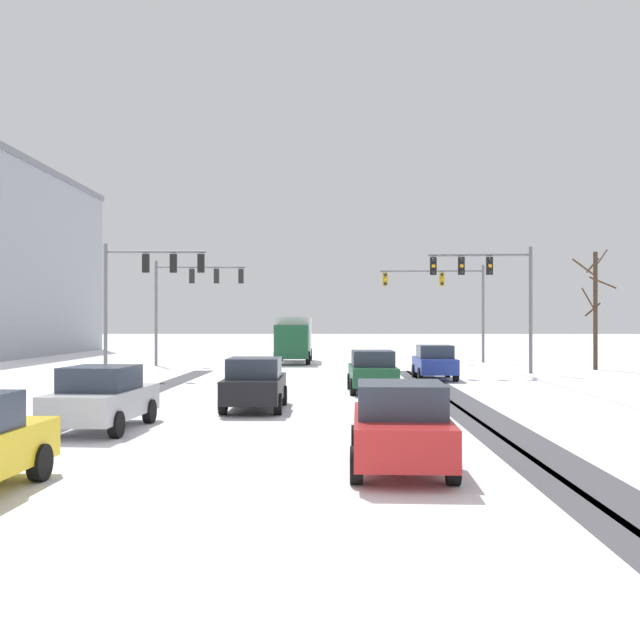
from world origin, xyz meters
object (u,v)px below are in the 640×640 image
at_px(traffic_signal_far_left, 192,289).
at_px(car_silver_fourth, 102,398).
at_px(traffic_signal_near_left, 146,280).
at_px(bare_tree_sidewalk_far, 595,306).
at_px(car_blue_lead, 435,362).
at_px(traffic_signal_far_right, 447,292).
at_px(car_red_fifth, 400,426).
at_px(car_dark_green_second, 372,371).
at_px(box_truck_delivery, 294,338).
at_px(car_black_third, 255,384).
at_px(traffic_signal_near_right, 490,281).

relative_size(traffic_signal_far_left, car_silver_fourth, 1.55).
xyz_separation_m(traffic_signal_near_left, bare_tree_sidewalk_far, (23.87, 6.59, -1.13)).
xyz_separation_m(traffic_signal_far_left, car_silver_fourth, (3.02, -27.02, -3.96)).
relative_size(traffic_signal_far_left, car_blue_lead, 1.58).
bearing_deg(bare_tree_sidewalk_far, traffic_signal_far_right, 134.75).
distance_m(car_blue_lead, car_silver_fourth, 19.51).
height_order(traffic_signal_far_right, car_blue_lead, traffic_signal_far_right).
bearing_deg(car_red_fifth, traffic_signal_far_right, 80.14).
relative_size(traffic_signal_near_left, car_red_fifth, 1.57).
bearing_deg(car_dark_green_second, box_truck_delivery, 101.70).
height_order(traffic_signal_far_left, car_black_third, traffic_signal_far_left).
distance_m(traffic_signal_far_right, car_silver_fourth, 33.84).
distance_m(car_black_third, car_red_fifth, 9.85).
bearing_deg(traffic_signal_far_left, car_silver_fourth, -83.61).
bearing_deg(traffic_signal_near_right, car_dark_green_second, -125.62).
xyz_separation_m(traffic_signal_far_left, car_dark_green_second, (10.34, -16.97, -3.96)).
bearing_deg(bare_tree_sidewalk_far, traffic_signal_near_right, -146.12).
relative_size(traffic_signal_far_right, car_blue_lead, 1.69).
bearing_deg(box_truck_delivery, bare_tree_sidewalk_far, -21.41).
height_order(traffic_signal_far_right, traffic_signal_far_left, same).
distance_m(traffic_signal_far_left, car_black_third, 23.93).
relative_size(car_dark_green_second, bare_tree_sidewalk_far, 0.61).
xyz_separation_m(traffic_signal_far_right, car_red_fifth, (-6.21, -35.71, -3.87)).
distance_m(traffic_signal_far_left, bare_tree_sidewalk_far, 23.87).
relative_size(traffic_signal_near_right, car_dark_green_second, 1.57).
height_order(traffic_signal_far_right, car_dark_green_second, traffic_signal_far_right).
xyz_separation_m(traffic_signal_far_left, traffic_signal_near_right, (16.69, -8.10, -0.01)).
bearing_deg(traffic_signal_near_left, car_dark_green_second, -33.04).
height_order(traffic_signal_near_left, car_dark_green_second, traffic_signal_near_left).
xyz_separation_m(traffic_signal_near_right, bare_tree_sidewalk_far, (6.90, 4.63, -1.14)).
bearing_deg(traffic_signal_near_left, traffic_signal_far_left, 88.44).
xyz_separation_m(car_dark_green_second, car_black_third, (-3.93, -5.75, 0.00)).
bearing_deg(car_silver_fourth, car_blue_lead, 57.24).
bearing_deg(car_red_fifth, car_black_third, 112.11).
xyz_separation_m(traffic_signal_far_left, box_truck_delivery, (6.13, 3.38, -3.14)).
distance_m(car_red_fifth, box_truck_delivery, 35.46).
bearing_deg(car_red_fifth, car_dark_green_second, 89.14).
height_order(traffic_signal_far_left, traffic_signal_near_right, same).
bearing_deg(car_blue_lead, car_black_third, -120.64).
height_order(car_black_third, car_silver_fourth, same).
distance_m(traffic_signal_far_left, box_truck_delivery, 7.67).
height_order(traffic_signal_near_right, car_blue_lead, traffic_signal_near_right).
distance_m(traffic_signal_far_left, car_dark_green_second, 20.26).
bearing_deg(bare_tree_sidewalk_far, traffic_signal_far_left, 171.64).
xyz_separation_m(traffic_signal_far_right, car_silver_fourth, (-13.30, -30.88, -3.87)).
bearing_deg(car_black_third, traffic_signal_far_right, 69.55).
bearing_deg(box_truck_delivery, car_red_fifth, -83.54).
xyz_separation_m(traffic_signal_far_right, box_truck_delivery, (-10.20, -0.49, -3.05)).
xyz_separation_m(traffic_signal_far_right, bare_tree_sidewalk_far, (7.27, -7.33, -1.06)).
bearing_deg(car_blue_lead, box_truck_delivery, 118.06).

